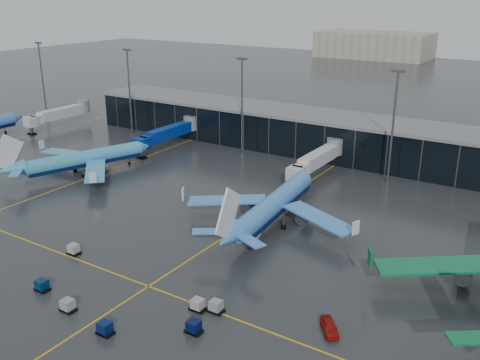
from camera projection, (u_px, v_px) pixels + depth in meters
The scene contains 10 objects.
ground at pixel (163, 234), 96.65m from camera, with size 600.00×600.00×0.00m, color #282B2D.
terminal_pier at pixel (313, 133), 143.92m from camera, with size 142.00×17.00×10.70m.
jet_bridges at pixel (167, 133), 147.00m from camera, with size 94.00×27.50×7.20m.
flood_masts at pixel (312, 112), 129.05m from camera, with size 203.00×0.50×25.50m.
taxi_lines at pixel (241, 226), 99.95m from camera, with size 220.00×120.00×0.02m.
airliner_arkefly at pixel (85, 150), 126.78m from camera, with size 33.78×38.47×11.82m, color #3F9DD0, non-canonical shape.
airliner_klm_near at pixel (275, 192), 99.36m from camera, with size 35.45×40.38×12.41m, color #458CE3, non-canonical shape.
baggage_carts at pixel (125, 299), 74.98m from camera, with size 32.39×14.38×1.70m.
mobile_airstair at pixel (253, 233), 95.37m from camera, with size 2.94×3.65×3.45m.
service_van_red at pixel (329, 327), 68.84m from camera, with size 1.84×4.57×1.56m, color #9A100B.
Camera 1 is at (59.23, -66.20, 41.74)m, focal length 40.00 mm.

